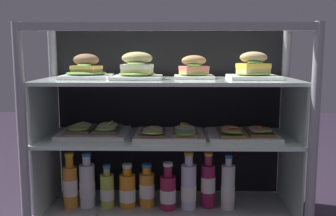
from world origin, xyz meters
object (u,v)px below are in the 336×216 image
open_sandwich_tray_far_left (243,133)px  juice_bottle_front_right_end (70,186)px  juice_bottle_tucked_behind (168,191)px  juice_bottle_front_second (208,184)px  plated_roll_sandwich_mid_right (86,70)px  juice_bottle_front_left_end (127,190)px  plated_roll_sandwich_far_left (253,69)px  juice_bottle_back_center (228,188)px  open_sandwich_tray_mid_left (170,132)px  plated_roll_sandwich_center (194,69)px  juice_bottle_front_middle (147,189)px  plated_roll_sandwich_right_of_center (137,69)px  juice_bottle_back_left (87,185)px  juice_bottle_back_right (107,190)px  open_sandwich_tray_left_of_center (95,130)px  juice_bottle_near_post (189,186)px

open_sandwich_tray_far_left → juice_bottle_front_right_end: 0.80m
open_sandwich_tray_far_left → juice_bottle_tucked_behind: bearing=-179.3°
juice_bottle_front_second → plated_roll_sandwich_mid_right: bearing=178.4°
juice_bottle_front_left_end → plated_roll_sandwich_far_left: bearing=0.5°
juice_bottle_back_center → plated_roll_sandwich_far_left: bearing=10.5°
open_sandwich_tray_mid_left → juice_bottle_front_left_end: bearing=175.2°
open_sandwich_tray_far_left → juice_bottle_front_second: 0.28m
plated_roll_sandwich_mid_right → plated_roll_sandwich_center: 0.47m
plated_roll_sandwich_mid_right → juice_bottle_front_middle: size_ratio=1.06×
juice_bottle_front_right_end → juice_bottle_tucked_behind: size_ratio=1.18×
plated_roll_sandwich_right_of_center → open_sandwich_tray_far_left: bearing=-0.7°
open_sandwich_tray_mid_left → juice_bottle_back_left: bearing=177.5°
juice_bottle_back_left → juice_bottle_front_middle: 0.27m
juice_bottle_back_right → juice_bottle_back_center: bearing=-0.7°
plated_roll_sandwich_center → open_sandwich_tray_mid_left: 0.30m
juice_bottle_front_right_end → juice_bottle_back_right: juice_bottle_front_right_end is taller
open_sandwich_tray_left_of_center → juice_bottle_front_right_end: 0.27m
plated_roll_sandwich_mid_right → open_sandwich_tray_left_of_center: bearing=-7.4°
juice_bottle_back_left → juice_bottle_tucked_behind: bearing=-3.7°
open_sandwich_tray_left_of_center → plated_roll_sandwich_right_of_center: bearing=-9.4°
open_sandwich_tray_far_left → juice_bottle_front_middle: size_ratio=1.51×
juice_bottle_front_right_end → juice_bottle_back_right: size_ratio=1.28×
juice_bottle_back_right → juice_bottle_back_center: size_ratio=0.80×
open_sandwich_tray_left_of_center → open_sandwich_tray_mid_left: open_sandwich_tray_left_of_center is taller
open_sandwich_tray_mid_left → juice_bottle_back_right: open_sandwich_tray_mid_left is taller
plated_roll_sandwich_mid_right → open_sandwich_tray_left_of_center: 0.27m
juice_bottle_back_right → juice_bottle_front_middle: juice_bottle_front_middle is taller
plated_roll_sandwich_far_left → open_sandwich_tray_mid_left: (-0.36, -0.02, -0.27)m
plated_roll_sandwich_center → juice_bottle_front_second: size_ratio=0.69×
open_sandwich_tray_far_left → juice_bottle_back_left: bearing=178.4°
juice_bottle_front_left_end → open_sandwich_tray_left_of_center: bearing=172.5°
juice_bottle_front_second → juice_bottle_back_center: (0.09, -0.02, -0.01)m
open_sandwich_tray_mid_left → juice_bottle_back_left: open_sandwich_tray_mid_left is taller
plated_roll_sandwich_mid_right → juice_bottle_back_center: plated_roll_sandwich_mid_right is taller
juice_bottle_tucked_behind → plated_roll_sandwich_mid_right: bearing=172.6°
plated_roll_sandwich_far_left → juice_bottle_front_second: 0.55m
open_sandwich_tray_left_of_center → juice_bottle_front_left_end: 0.31m
open_sandwich_tray_mid_left → plated_roll_sandwich_far_left: bearing=3.3°
juice_bottle_front_second → plated_roll_sandwich_center: bearing=151.6°
open_sandwich_tray_mid_left → juice_bottle_back_left: size_ratio=1.21×
juice_bottle_front_left_end → juice_bottle_tucked_behind: 0.19m
juice_bottle_back_left → juice_bottle_near_post: 0.45m
plated_roll_sandwich_far_left → juice_bottle_tucked_behind: plated_roll_sandwich_far_left is taller
juice_bottle_front_right_end → open_sandwich_tray_far_left: bearing=-0.2°
juice_bottle_front_right_end → juice_bottle_tucked_behind: juice_bottle_front_right_end is taller
juice_bottle_front_middle → open_sandwich_tray_left_of_center: bearing=176.5°
open_sandwich_tray_far_left → plated_roll_sandwich_center: bearing=163.3°
plated_roll_sandwich_mid_right → juice_bottle_front_left_end: (0.17, -0.02, -0.54)m
plated_roll_sandwich_mid_right → juice_bottle_front_left_end: plated_roll_sandwich_mid_right is taller
plated_roll_sandwich_mid_right → juice_bottle_near_post: bearing=-4.3°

